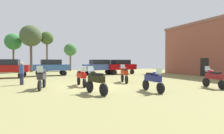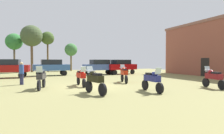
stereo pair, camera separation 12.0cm
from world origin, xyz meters
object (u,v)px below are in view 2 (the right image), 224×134
(car_1, at_px, (121,66))
(motorcycle_2, at_px, (41,78))
(tree_1, at_px, (48,39))
(tree_2, at_px, (71,50))
(motorcycle_4, at_px, (81,76))
(car_6, at_px, (51,66))
(motorcycle_11, at_px, (124,74))
(tree_6, at_px, (32,36))
(motorcycle_10, at_px, (95,81))
(car_5, at_px, (8,67))
(car_2, at_px, (100,66))
(motorcycle_12, at_px, (152,80))
(person_1, at_px, (22,71))
(motorcycle_1, at_px, (213,78))

(car_1, bearing_deg, motorcycle_2, 125.88)
(tree_1, bearing_deg, tree_2, 8.54)
(motorcycle_4, height_order, car_6, car_6)
(motorcycle_11, xyz_separation_m, tree_6, (-7.56, 19.36, 5.17))
(motorcycle_10, xyz_separation_m, car_6, (-1.28, 14.60, 0.43))
(tree_1, bearing_deg, car_5, -111.91)
(car_5, distance_m, tree_6, 11.94)
(car_5, relative_size, car_6, 1.01)
(tree_6, bearing_deg, motorcycle_10, -81.04)
(tree_1, bearing_deg, car_2, -60.59)
(motorcycle_12, bearing_deg, motorcycle_10, -8.42)
(tree_1, bearing_deg, person_1, -98.60)
(car_6, distance_m, tree_2, 11.68)
(motorcycle_4, xyz_separation_m, car_2, (4.81, 10.34, 0.46))
(car_5, bearing_deg, motorcycle_12, -141.00)
(motorcycle_2, xyz_separation_m, motorcycle_10, (2.67, -3.01, -0.00))
(car_5, relative_size, tree_1, 0.64)
(person_1, height_order, tree_2, tree_2)
(motorcycle_4, relative_size, motorcycle_11, 1.06)
(motorcycle_10, distance_m, person_1, 7.16)
(tree_1, bearing_deg, motorcycle_12, -79.76)
(motorcycle_1, xyz_separation_m, motorcycle_11, (-4.07, 5.14, 0.03))
(motorcycle_10, distance_m, motorcycle_12, 3.36)
(motorcycle_10, distance_m, tree_1, 25.06)
(car_2, xyz_separation_m, person_1, (-8.84, -7.92, -0.16))
(car_1, distance_m, tree_2, 12.70)
(motorcycle_11, xyz_separation_m, person_1, (-7.85, 1.60, 0.28))
(motorcycle_2, xyz_separation_m, car_5, (-3.20, 9.92, 0.43))
(motorcycle_10, relative_size, motorcycle_11, 1.00)
(car_5, xyz_separation_m, tree_1, (4.66, 11.60, 4.52))
(motorcycle_1, xyz_separation_m, car_5, (-13.77, 13.75, 0.46))
(tree_2, distance_m, tree_6, 7.10)
(car_5, relative_size, tree_6, 0.58)
(motorcycle_10, height_order, motorcycle_11, motorcycle_11)
(motorcycle_2, relative_size, car_1, 0.49)
(car_1, distance_m, car_2, 3.05)
(person_1, relative_size, tree_6, 0.23)
(tree_1, relative_size, tree_6, 0.90)
(person_1, bearing_deg, tree_6, -51.89)
(motorcycle_12, bearing_deg, motorcycle_4, -49.95)
(motorcycle_12, height_order, tree_2, tree_2)
(motorcycle_4, xyz_separation_m, person_1, (-4.03, 2.42, 0.31))
(car_2, xyz_separation_m, tree_1, (-6.03, 10.70, 4.52))
(car_5, relative_size, tree_2, 0.87)
(car_1, height_order, tree_2, tree_2)
(motorcycle_2, relative_size, motorcycle_12, 1.04)
(motorcycle_1, height_order, person_1, person_1)
(tree_1, xyz_separation_m, tree_2, (4.12, 0.62, -1.80))
(motorcycle_4, bearing_deg, motorcycle_12, 127.66)
(tree_2, height_order, tree_6, tree_6)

